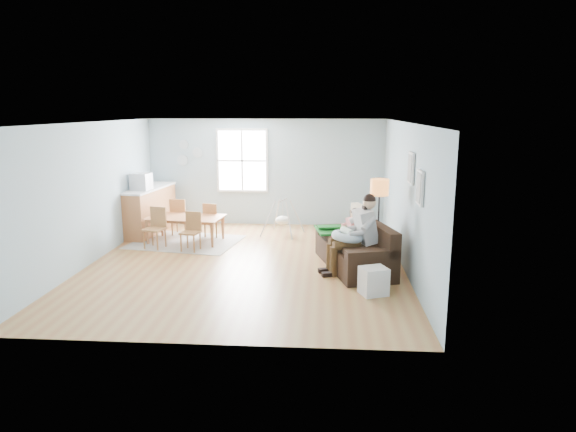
# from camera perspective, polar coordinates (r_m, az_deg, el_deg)

# --- Properties ---
(room) EXTENTS (8.40, 9.40, 3.90)m
(room) POSITION_cam_1_polar(r_m,az_deg,el_deg) (9.60, -4.91, 8.66)
(room) COLOR #9B6237
(window) EXTENTS (1.32, 0.08, 1.62)m
(window) POSITION_cam_1_polar(r_m,az_deg,el_deg) (13.17, -5.10, 6.15)
(window) COLOR silver
(window) RESTS_ON room
(pictures) EXTENTS (0.05, 1.34, 0.74)m
(pictures) POSITION_cam_1_polar(r_m,az_deg,el_deg) (8.62, 13.95, 4.19)
(pictures) COLOR silver
(pictures) RESTS_ON room
(wall_plates) EXTENTS (0.67, 0.02, 0.66)m
(wall_plates) POSITION_cam_1_polar(r_m,az_deg,el_deg) (13.45, -11.07, 6.86)
(wall_plates) COLOR #9EB1BE
(wall_plates) RESTS_ON room
(sofa) EXTENTS (1.48, 2.36, 0.89)m
(sofa) POSITION_cam_1_polar(r_m,az_deg,el_deg) (9.79, 7.68, -3.87)
(sofa) COLOR black
(sofa) RESTS_ON room
(green_throw) EXTENTS (1.13, 1.01, 0.04)m
(green_throw) POSITION_cam_1_polar(r_m,az_deg,el_deg) (10.37, 5.99, -1.51)
(green_throw) COLOR #16631C
(green_throw) RESTS_ON sofa
(beige_pillow) EXTENTS (0.33, 0.56, 0.54)m
(beige_pillow) POSITION_cam_1_polar(r_m,az_deg,el_deg) (10.27, 7.94, -0.25)
(beige_pillow) COLOR tan
(beige_pillow) RESTS_ON sofa
(father) EXTENTS (1.10, 0.68, 1.46)m
(father) POSITION_cam_1_polar(r_m,az_deg,el_deg) (9.34, 7.58, -1.71)
(father) COLOR #9C9C9F
(father) RESTS_ON sofa
(nursing_pillow) EXTENTS (0.76, 0.75, 0.23)m
(nursing_pillow) POSITION_cam_1_polar(r_m,az_deg,el_deg) (9.31, 6.59, -2.28)
(nursing_pillow) COLOR #A2B8CA
(nursing_pillow) RESTS_ON father
(infant) EXTENTS (0.26, 0.40, 0.15)m
(infant) POSITION_cam_1_polar(r_m,az_deg,el_deg) (9.32, 6.52, -1.70)
(infant) COLOR silver
(infant) RESTS_ON nursing_pillow
(toddler) EXTENTS (0.59, 0.41, 0.87)m
(toddler) POSITION_cam_1_polar(r_m,az_deg,el_deg) (9.85, 6.91, -1.15)
(toddler) COLOR silver
(toddler) RESTS_ON sofa
(floor_lamp) EXTENTS (0.34, 0.34, 1.68)m
(floor_lamp) POSITION_cam_1_polar(r_m,az_deg,el_deg) (9.61, 10.11, 2.33)
(floor_lamp) COLOR black
(floor_lamp) RESTS_ON room
(storage_cube) EXTENTS (0.51, 0.48, 0.45)m
(storage_cube) POSITION_cam_1_polar(r_m,az_deg,el_deg) (8.44, 9.44, -7.14)
(storage_cube) COLOR silver
(storage_cube) RESTS_ON room
(rug) EXTENTS (2.56, 2.11, 0.01)m
(rug) POSITION_cam_1_polar(r_m,az_deg,el_deg) (11.79, -11.27, -2.84)
(rug) COLOR gray
(rug) RESTS_ON room
(dining_table) EXTENTS (1.75, 1.11, 0.58)m
(dining_table) POSITION_cam_1_polar(r_m,az_deg,el_deg) (11.72, -11.33, -1.49)
(dining_table) COLOR #975431
(dining_table) RESTS_ON rug
(chair_sw) EXTENTS (0.48, 0.48, 0.88)m
(chair_sw) POSITION_cam_1_polar(r_m,az_deg,el_deg) (11.36, -14.44, -1.00)
(chair_sw) COLOR olive
(chair_sw) RESTS_ON rug
(chair_se) EXTENTS (0.44, 0.44, 0.82)m
(chair_se) POSITION_cam_1_polar(r_m,az_deg,el_deg) (11.00, -10.65, -1.46)
(chair_se) COLOR olive
(chair_se) RESTS_ON rug
(chair_nw) EXTENTS (0.43, 0.43, 0.88)m
(chair_nw) POSITION_cam_1_polar(r_m,az_deg,el_deg) (12.35, -11.97, 0.14)
(chair_nw) COLOR olive
(chair_nw) RESTS_ON rug
(chair_ne) EXTENTS (0.45, 0.45, 0.81)m
(chair_ne) POSITION_cam_1_polar(r_m,az_deg,el_deg) (12.03, -8.45, -0.25)
(chair_ne) COLOR olive
(chair_ne) RESTS_ON rug
(counter) EXTENTS (0.80, 2.04, 1.11)m
(counter) POSITION_cam_1_polar(r_m,az_deg,el_deg) (12.77, -15.16, 0.66)
(counter) COLOR #975431
(counter) RESTS_ON room
(monitor) EXTENTS (0.45, 0.43, 0.38)m
(monitor) POSITION_cam_1_polar(r_m,az_deg,el_deg) (12.31, -16.03, 3.71)
(monitor) COLOR #B9B8BE
(monitor) RESTS_ON counter
(baby_swing) EXTENTS (1.04, 1.05, 0.85)m
(baby_swing) POSITION_cam_1_polar(r_m,az_deg,el_deg) (12.11, -0.60, -0.39)
(baby_swing) COLOR #B9B8BE
(baby_swing) RESTS_ON room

